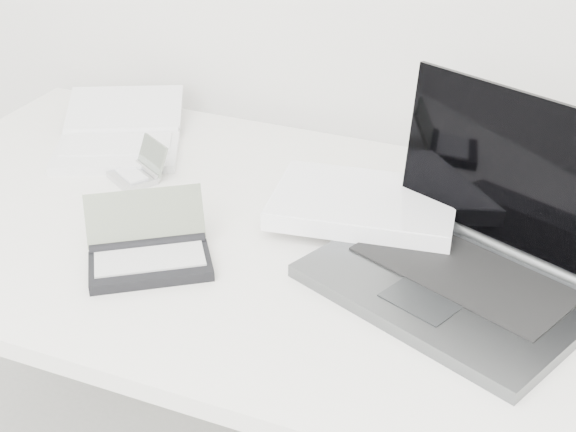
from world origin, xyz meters
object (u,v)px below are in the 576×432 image
at_px(desk, 314,264).
at_px(palmtop_charcoal, 149,253).
at_px(netbook_open_white, 119,139).
at_px(laptop_large, 428,235).

bearing_deg(desk, palmtop_charcoal, -142.64).
height_order(desk, netbook_open_white, netbook_open_white).
relative_size(laptop_large, palmtop_charcoal, 2.48).
distance_m(desk, netbook_open_white, 0.52).
height_order(desk, palmtop_charcoal, palmtop_charcoal).
height_order(netbook_open_white, palmtop_charcoal, palmtop_charcoal).
distance_m(desk, laptop_large, 0.20).
bearing_deg(palmtop_charcoal, laptop_large, -10.12).
bearing_deg(desk, netbook_open_white, 159.50).
bearing_deg(palmtop_charcoal, netbook_open_white, 94.12).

